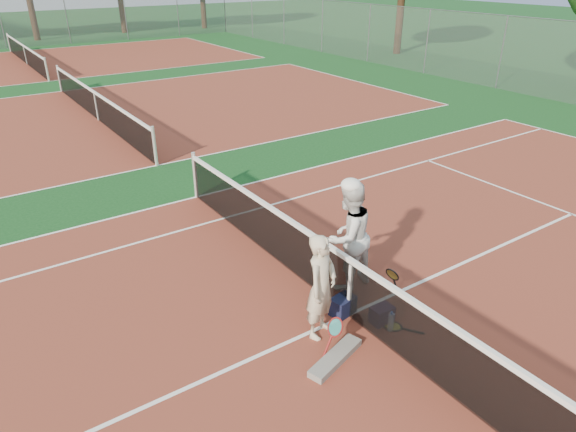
% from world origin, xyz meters
% --- Properties ---
extents(ground, '(130.00, 130.00, 0.00)m').
position_xyz_m(ground, '(0.00, 0.00, 0.00)').
color(ground, '#103D17').
rests_on(ground, ground).
extents(court_main, '(23.77, 10.97, 0.01)m').
position_xyz_m(court_main, '(0.00, 0.00, 0.00)').
color(court_main, maroon).
rests_on(court_main, ground).
extents(court_far_a, '(23.77, 10.97, 0.01)m').
position_xyz_m(court_far_a, '(0.00, 13.50, 0.00)').
color(court_far_a, maroon).
rests_on(court_far_a, ground).
extents(court_far_b, '(23.77, 10.97, 0.01)m').
position_xyz_m(court_far_b, '(0.00, 27.00, 0.00)').
color(court_far_b, maroon).
rests_on(court_far_b, ground).
extents(net_main, '(0.10, 10.98, 1.02)m').
position_xyz_m(net_main, '(0.00, 0.00, 0.51)').
color(net_main, black).
rests_on(net_main, ground).
extents(net_far_a, '(0.10, 10.98, 1.02)m').
position_xyz_m(net_far_a, '(0.00, 13.50, 0.51)').
color(net_far_a, black).
rests_on(net_far_a, ground).
extents(net_far_b, '(0.10, 10.98, 1.02)m').
position_xyz_m(net_far_b, '(0.00, 27.00, 0.51)').
color(net_far_b, black).
rests_on(net_far_b, ground).
extents(fence_back, '(32.00, 0.06, 3.00)m').
position_xyz_m(fence_back, '(0.00, 34.00, 1.50)').
color(fence_back, slate).
rests_on(fence_back, ground).
extents(fence_right, '(0.06, 54.50, 3.00)m').
position_xyz_m(fence_right, '(16.00, 6.75, 1.50)').
color(fence_right, slate).
rests_on(fence_right, ground).
extents(player_a, '(0.71, 0.61, 1.63)m').
position_xyz_m(player_a, '(-0.62, -0.08, 0.82)').
color(player_a, beige).
rests_on(player_a, ground).
extents(player_b, '(0.99, 0.81, 1.89)m').
position_xyz_m(player_b, '(0.51, 0.69, 0.95)').
color(player_b, silver).
rests_on(player_b, ground).
extents(racket_red, '(0.38, 0.33, 0.53)m').
position_xyz_m(racket_red, '(-0.70, -0.51, 0.27)').
color(racket_red, maroon).
rests_on(racket_red, ground).
extents(racket_black_held, '(0.35, 0.33, 0.55)m').
position_xyz_m(racket_black_held, '(0.90, -0.00, 0.27)').
color(racket_black_held, black).
rests_on(racket_black_held, ground).
extents(racket_spare, '(0.56, 0.65, 0.03)m').
position_xyz_m(racket_spare, '(0.36, -0.60, 0.01)').
color(racket_spare, black).
rests_on(racket_spare, ground).
extents(sports_bag_navy, '(0.42, 0.33, 0.30)m').
position_xyz_m(sports_bag_navy, '(-0.05, 0.08, 0.15)').
color(sports_bag_navy, black).
rests_on(sports_bag_navy, ground).
extents(sports_bag_purple, '(0.35, 0.24, 0.27)m').
position_xyz_m(sports_bag_purple, '(0.31, -0.41, 0.14)').
color(sports_bag_purple, black).
rests_on(sports_bag_purple, ground).
extents(net_cover_canvas, '(1.03, 0.52, 0.11)m').
position_xyz_m(net_cover_canvas, '(-0.82, -0.69, 0.05)').
color(net_cover_canvas, slate).
rests_on(net_cover_canvas, ground).
extents(water_bottle, '(0.09, 0.09, 0.30)m').
position_xyz_m(water_bottle, '(0.28, -0.63, 0.15)').
color(water_bottle, silver).
rests_on(water_bottle, ground).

